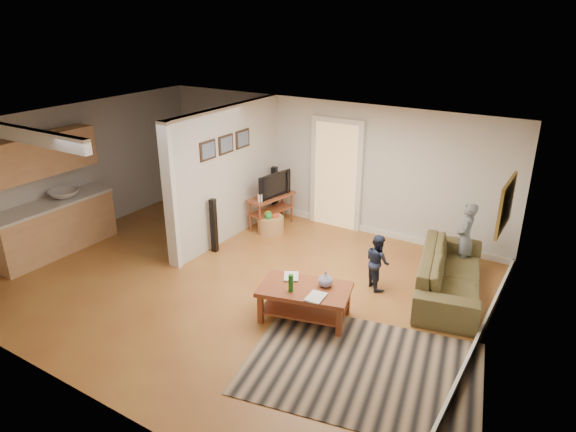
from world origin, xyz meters
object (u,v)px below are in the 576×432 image
(sofa, at_px, (448,293))
(coffee_table, at_px, (306,294))
(speaker_right, at_px, (275,192))
(child, at_px, (460,270))
(toy_basket, at_px, (271,224))
(tv_console, at_px, (272,199))
(speaker_left, at_px, (214,226))
(toddler, at_px, (376,287))

(sofa, xyz_separation_m, coffee_table, (-1.53, -1.77, 0.39))
(speaker_right, relative_size, child, 0.91)
(coffee_table, relative_size, child, 1.17)
(sofa, height_order, toy_basket, toy_basket)
(sofa, bearing_deg, child, -10.62)
(tv_console, bearing_deg, toy_basket, -49.79)
(sofa, relative_size, toy_basket, 4.49)
(coffee_table, xyz_separation_m, speaker_left, (-2.49, 1.01, 0.12))
(speaker_left, relative_size, child, 0.84)
(sofa, xyz_separation_m, speaker_right, (-4.03, 1.23, 0.55))
(speaker_left, bearing_deg, tv_console, 72.79)
(toddler, bearing_deg, coffee_table, 109.50)
(sofa, distance_m, toy_basket, 3.66)
(tv_console, height_order, toy_basket, tv_console)
(toddler, bearing_deg, toy_basket, 21.17)
(coffee_table, distance_m, tv_console, 3.35)
(speaker_right, distance_m, child, 4.05)
(sofa, relative_size, speaker_left, 2.27)
(coffee_table, bearing_deg, sofa, 49.02)
(speaker_left, distance_m, child, 4.35)
(sofa, height_order, toddler, toddler)
(speaker_right, bearing_deg, toy_basket, -71.91)
(speaker_left, height_order, toy_basket, speaker_left)
(toy_basket, height_order, child, child)
(coffee_table, bearing_deg, child, 60.23)
(tv_console, distance_m, toddler, 3.03)
(coffee_table, xyz_separation_m, toy_basket, (-2.09, 2.24, -0.20))
(speaker_left, relative_size, speaker_right, 0.92)
(speaker_left, bearing_deg, toddler, -0.83)
(sofa, bearing_deg, speaker_left, 88.21)
(speaker_left, bearing_deg, child, 14.88)
(sofa, relative_size, toddler, 2.56)
(coffee_table, relative_size, tv_console, 1.27)
(toy_basket, bearing_deg, tv_console, 119.14)
(coffee_table, height_order, child, coffee_table)
(speaker_right, height_order, child, speaker_right)
(sofa, xyz_separation_m, toddler, (-1.03, -0.42, 0.00))
(sofa, distance_m, toddler, 1.11)
(speaker_left, height_order, toddler, speaker_left)
(coffee_table, relative_size, speaker_left, 1.40)
(coffee_table, xyz_separation_m, tv_console, (-2.23, 2.49, 0.22))
(sofa, bearing_deg, tv_console, 66.68)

